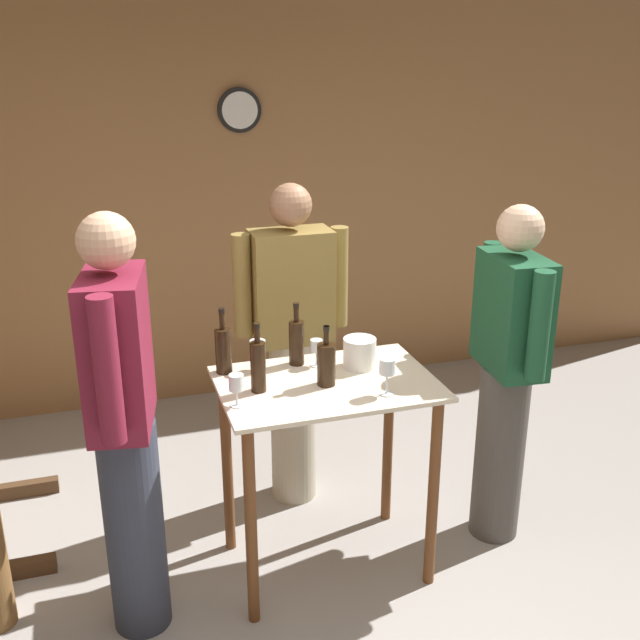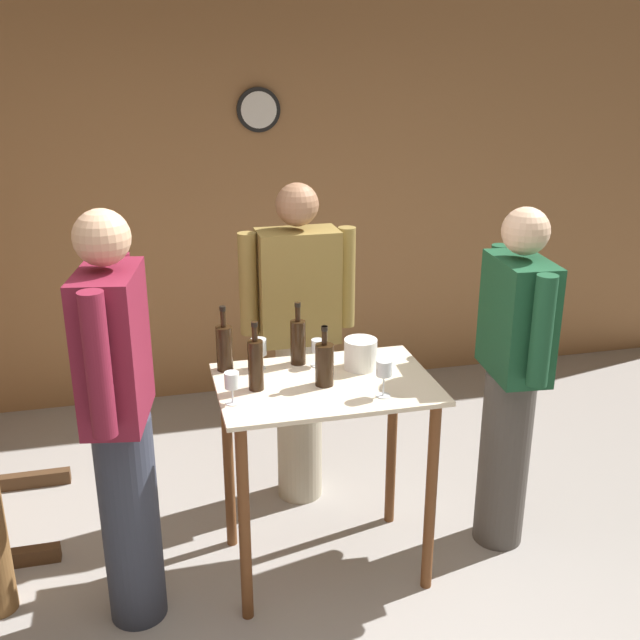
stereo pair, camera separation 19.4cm
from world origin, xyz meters
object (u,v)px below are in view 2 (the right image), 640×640
at_px(wine_bottle_center, 298,340).
at_px(person_host, 299,340).
at_px(ice_bucket, 361,354).
at_px(wine_glass_near_right, 318,347).
at_px(wine_bottle_left, 256,363).
at_px(person_visitor_with_scarf, 512,376).
at_px(wine_glass_far_side, 384,370).
at_px(wine_glass_near_left, 232,382).
at_px(wine_bottle_right, 324,363).
at_px(wine_glass_near_center, 259,348).
at_px(wine_bottle_far_left, 224,347).
at_px(person_visitor_bearded, 120,418).

distance_m(wine_bottle_center, person_host, 0.43).
bearing_deg(ice_bucket, wine_glass_near_right, 158.30).
bearing_deg(wine_bottle_left, person_visitor_with_scarf, -0.21).
distance_m(wine_bottle_left, wine_glass_far_side, 0.54).
height_order(wine_glass_near_left, wine_glass_near_right, wine_glass_near_left).
bearing_deg(wine_glass_near_left, wine_bottle_right, 11.84).
relative_size(wine_bottle_center, wine_glass_near_center, 2.08).
relative_size(wine_bottle_center, wine_bottle_right, 1.10).
xyz_separation_m(wine_glass_near_center, wine_glass_near_right, (0.26, -0.03, -0.01)).
height_order(ice_bucket, person_visitor_with_scarf, person_visitor_with_scarf).
height_order(wine_bottle_left, wine_bottle_right, wine_bottle_left).
distance_m(wine_bottle_far_left, wine_glass_near_left, 0.35).
xyz_separation_m(wine_bottle_left, person_visitor_bearded, (-0.56, -0.12, -0.13)).
relative_size(wine_bottle_far_left, wine_bottle_left, 0.99).
relative_size(wine_glass_near_center, wine_glass_near_right, 1.12).
bearing_deg(ice_bucket, wine_bottle_right, -146.14).
xyz_separation_m(wine_glass_near_left, wine_glass_near_center, (0.16, 0.32, 0.00)).
height_order(wine_glass_near_center, ice_bucket, wine_glass_near_center).
distance_m(wine_bottle_far_left, person_host, 0.59).
bearing_deg(wine_bottle_left, wine_bottle_right, -5.01).
height_order(wine_bottle_left, wine_glass_near_left, wine_bottle_left).
bearing_deg(wine_bottle_center, wine_glass_near_left, -135.62).
bearing_deg(wine_glass_near_right, wine_bottle_left, -149.70).
bearing_deg(person_visitor_with_scarf, wine_bottle_left, 179.79).
bearing_deg(wine_glass_near_left, wine_bottle_left, 43.85).
height_order(wine_glass_far_side, person_host, person_host).
bearing_deg(person_host, person_visitor_with_scarf, -35.69).
bearing_deg(wine_bottle_left, wine_glass_near_center, 77.50).
height_order(wine_bottle_center, wine_glass_near_right, wine_bottle_center).
relative_size(wine_glass_near_left, person_host, 0.08).
xyz_separation_m(wine_bottle_right, wine_glass_near_center, (-0.24, 0.24, 0.00)).
distance_m(wine_glass_near_right, person_visitor_bearded, 0.93).
height_order(wine_bottle_far_left, person_visitor_with_scarf, person_visitor_with_scarf).
relative_size(wine_glass_near_left, wine_glass_far_side, 0.85).
xyz_separation_m(wine_bottle_left, person_host, (0.32, 0.62, -0.16)).
relative_size(wine_bottle_left, wine_glass_near_center, 2.14).
height_order(wine_bottle_left, wine_glass_near_center, wine_bottle_left).
relative_size(wine_glass_near_left, wine_glass_near_center, 0.96).
xyz_separation_m(wine_glass_far_side, ice_bucket, (-0.01, 0.30, -0.05)).
relative_size(wine_bottle_right, wine_glass_near_left, 1.96).
bearing_deg(wine_bottle_center, wine_bottle_left, -135.36).
bearing_deg(person_host, ice_bucket, -71.21).
bearing_deg(person_visitor_with_scarf, wine_glass_near_center, 169.23).
bearing_deg(wine_glass_far_side, wine_glass_near_left, 172.38).
relative_size(person_visitor_with_scarf, person_visitor_bearded, 0.94).
bearing_deg(wine_bottle_right, wine_bottle_far_left, 146.54).
distance_m(wine_bottle_far_left, person_visitor_with_scarf, 1.33).
xyz_separation_m(wine_glass_far_side, person_host, (-0.18, 0.82, -0.16)).
bearing_deg(ice_bucket, wine_glass_near_left, -160.08).
height_order(wine_bottle_far_left, wine_bottle_center, wine_bottle_far_left).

